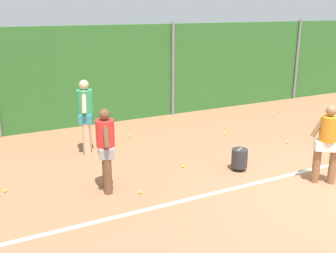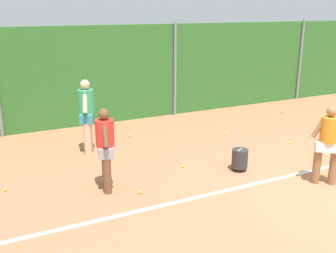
# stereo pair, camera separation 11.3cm
# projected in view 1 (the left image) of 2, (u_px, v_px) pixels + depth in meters

# --- Properties ---
(ground_plane) EXTENTS (29.36, 29.36, 0.00)m
(ground_plane) POSITION_uv_depth(u_px,v_px,m) (265.00, 161.00, 9.39)
(ground_plane) COLOR #B2704C
(hedge_fence_backdrop) EXTENTS (19.09, 0.25, 3.03)m
(hedge_fence_backdrop) POSITION_uv_depth(u_px,v_px,m) (171.00, 70.00, 13.19)
(hedge_fence_backdrop) COLOR #33702D
(hedge_fence_backdrop) RESTS_ON ground_plane
(fence_post_center) EXTENTS (0.10, 0.10, 3.11)m
(fence_post_center) POSITION_uv_depth(u_px,v_px,m) (173.00, 69.00, 13.03)
(fence_post_center) COLOR gray
(fence_post_center) RESTS_ON ground_plane
(fence_post_right) EXTENTS (0.10, 0.10, 3.11)m
(fence_post_right) POSITION_uv_depth(u_px,v_px,m) (297.00, 60.00, 15.40)
(fence_post_right) COLOR gray
(fence_post_right) RESTS_ON ground_plane
(court_baseline_paint) EXTENTS (13.95, 0.10, 0.01)m
(court_baseline_paint) POSITION_uv_depth(u_px,v_px,m) (292.00, 174.00, 8.62)
(court_baseline_paint) COLOR white
(court_baseline_paint) RESTS_ON ground_plane
(player_foreground_near) EXTENTS (0.67, 0.52, 1.66)m
(player_foreground_near) POSITION_uv_depth(u_px,v_px,m) (328.00, 141.00, 7.97)
(player_foreground_near) COLOR #8C603D
(player_foreground_near) RESTS_ON ground_plane
(player_midcourt) EXTENTS (0.39, 0.78, 1.68)m
(player_midcourt) POSITION_uv_depth(u_px,v_px,m) (106.00, 146.00, 7.64)
(player_midcourt) COLOR brown
(player_midcourt) RESTS_ON ground_plane
(player_backcourt_far) EXTENTS (0.48, 0.74, 1.86)m
(player_backcourt_far) POSITION_uv_depth(u_px,v_px,m) (86.00, 113.00, 9.66)
(player_backcourt_far) COLOR beige
(player_backcourt_far) RESTS_ON ground_plane
(ball_hopper) EXTENTS (0.36, 0.36, 0.51)m
(ball_hopper) POSITION_uv_depth(u_px,v_px,m) (240.00, 158.00, 8.78)
(ball_hopper) COLOR #2D2D33
(ball_hopper) RESTS_ON ground_plane
(tennis_ball_0) EXTENTS (0.07, 0.07, 0.07)m
(tennis_ball_0) POSITION_uv_depth(u_px,v_px,m) (225.00, 134.00, 11.32)
(tennis_ball_0) COLOR #CCDB33
(tennis_ball_0) RESTS_ON ground_plane
(tennis_ball_1) EXTENTS (0.07, 0.07, 0.07)m
(tennis_ball_1) POSITION_uv_depth(u_px,v_px,m) (280.00, 112.00, 13.74)
(tennis_ball_1) COLOR #CCDB33
(tennis_ball_1) RESTS_ON ground_plane
(tennis_ball_2) EXTENTS (0.07, 0.07, 0.07)m
(tennis_ball_2) POSITION_uv_depth(u_px,v_px,m) (288.00, 142.00, 10.60)
(tennis_ball_2) COLOR #CCDB33
(tennis_ball_2) RESTS_ON ground_plane
(tennis_ball_3) EXTENTS (0.07, 0.07, 0.07)m
(tennis_ball_3) POSITION_uv_depth(u_px,v_px,m) (183.00, 166.00, 8.99)
(tennis_ball_3) COLOR #CCDB33
(tennis_ball_3) RESTS_ON ground_plane
(tennis_ball_4) EXTENTS (0.07, 0.07, 0.07)m
(tennis_ball_4) POSITION_uv_depth(u_px,v_px,m) (129.00, 136.00, 11.11)
(tennis_ball_4) COLOR #CCDB33
(tennis_ball_4) RESTS_ON ground_plane
(tennis_ball_6) EXTENTS (0.07, 0.07, 0.07)m
(tennis_ball_6) POSITION_uv_depth(u_px,v_px,m) (141.00, 192.00, 7.72)
(tennis_ball_6) COLOR #CCDB33
(tennis_ball_6) RESTS_ON ground_plane
(tennis_ball_7) EXTENTS (0.07, 0.07, 0.07)m
(tennis_ball_7) POSITION_uv_depth(u_px,v_px,m) (5.00, 191.00, 7.79)
(tennis_ball_7) COLOR #CCDB33
(tennis_ball_7) RESTS_ON ground_plane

